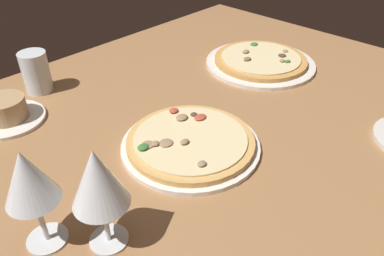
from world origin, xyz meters
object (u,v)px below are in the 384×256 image
object	(u,v)px
ramekin_on_saucer	(6,112)
wine_glass_near	(28,180)
pizza_side	(260,61)
water_glass	(36,74)
pizza_main	(190,143)
wine_glass_far	(98,180)

from	to	relation	value
ramekin_on_saucer	wine_glass_near	world-z (taller)	wine_glass_near
pizza_side	water_glass	bearing A→B (deg)	147.59
wine_glass_near	pizza_main	bearing A→B (deg)	-0.12
ramekin_on_saucer	pizza_main	bearing A→B (deg)	-60.26
wine_glass_far	water_glass	bearing A→B (deg)	72.25
pizza_side	wine_glass_far	xyz separation A→B (cm)	(-67.93, -19.06, 11.43)
pizza_side	ramekin_on_saucer	bearing A→B (deg)	158.62
wine_glass_far	water_glass	xyz separation A→B (cm)	(16.55, 51.68, -7.84)
pizza_side	water_glass	world-z (taller)	water_glass
ramekin_on_saucer	water_glass	bearing A→B (deg)	33.01
ramekin_on_saucer	wine_glass_far	world-z (taller)	wine_glass_far
ramekin_on_saucer	wine_glass_far	xyz separation A→B (cm)	(-4.54, -43.88, 10.29)
pizza_side	wine_glass_far	world-z (taller)	wine_glass_far
pizza_main	ramekin_on_saucer	size ratio (longest dim) A/B	1.76
pizza_side	ramekin_on_saucer	xyz separation A→B (cm)	(-63.38, 24.82, 1.13)
ramekin_on_saucer	water_glass	xyz separation A→B (cm)	(12.00, 7.80, 2.45)
pizza_side	wine_glass_near	xyz separation A→B (cm)	(-74.37, -12.03, 11.35)
wine_glass_far	wine_glass_near	size ratio (longest dim) A/B	1.02
pizza_main	ramekin_on_saucer	xyz separation A→B (cm)	(-21.09, 36.91, 1.06)
pizza_main	wine_glass_near	distance (cm)	34.00
pizza_side	water_glass	xyz separation A→B (cm)	(-51.38, 32.62, 3.58)
water_glass	pizza_main	bearing A→B (deg)	-78.51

